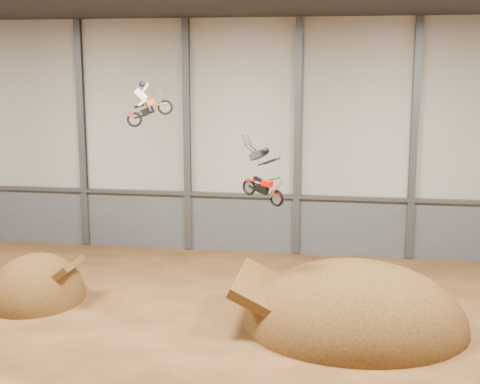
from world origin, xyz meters
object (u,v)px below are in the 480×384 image
object	(u,v)px
takeoff_ramp	(37,300)
landing_ramp	(354,326)
fmx_rider_a	(152,98)
fmx_rider_b	(262,171)

from	to	relation	value
takeoff_ramp	landing_ramp	distance (m)	15.29
landing_ramp	fmx_rider_a	xyz separation A→B (m)	(-9.37, 1.49, 9.79)
landing_ramp	takeoff_ramp	bearing A→B (deg)	176.65
fmx_rider_a	fmx_rider_b	size ratio (longest dim) A/B	0.73
takeoff_ramp	landing_ramp	world-z (taller)	landing_ramp
landing_ramp	fmx_rider_a	size ratio (longest dim) A/B	4.47
fmx_rider_a	takeoff_ramp	bearing A→B (deg)	172.24
takeoff_ramp	fmx_rider_b	xyz separation A→B (m)	(11.18, -1.34, 6.89)
takeoff_ramp	landing_ramp	bearing A→B (deg)	-3.35
landing_ramp	fmx_rider_b	world-z (taller)	fmx_rider_b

